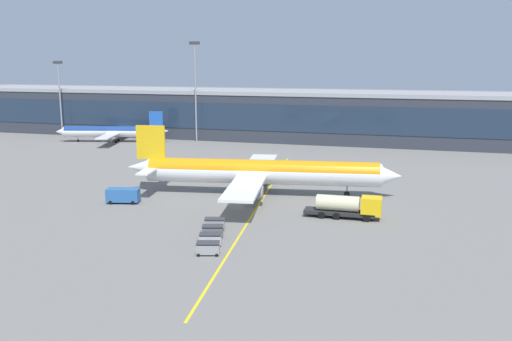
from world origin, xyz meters
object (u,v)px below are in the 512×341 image
object	(u,v)px
baggage_cart_2	(213,231)
baggage_cart_3	(215,223)
main_airliner	(260,172)
baggage_cart_0	(208,248)
baggage_cart_1	(211,239)
commuter_jet_far	(112,131)
crew_van	(124,195)
fuel_tanker	(348,206)

from	to	relation	value
baggage_cart_2	baggage_cart_3	world-z (taller)	same
main_airliner	baggage_cart_3	size ratio (longest dim) A/B	15.39
baggage_cart_0	baggage_cart_1	xyz separation A→B (m)	(-0.84, 3.09, 0.00)
main_airliner	baggage_cart_3	xyz separation A→B (m)	(-0.97, -19.63, -3.13)
main_airliner	commuter_jet_far	xyz separation A→B (m)	(-54.31, 46.26, -1.00)
main_airliner	commuter_jet_far	size ratio (longest dim) A/B	1.49
main_airliner	baggage_cart_2	distance (m)	22.93
baggage_cart_0	commuter_jet_far	distance (m)	93.67
baggage_cart_1	baggage_cart_3	distance (m)	6.40
baggage_cart_3	main_airliner	bearing A→B (deg)	87.17
baggage_cart_0	commuter_jet_far	bearing A→B (deg)	126.62
crew_van	baggage_cart_3	world-z (taller)	crew_van
fuel_tanker	crew_van	xyz separation A→B (m)	(-34.69, -1.05, -0.43)
main_airliner	baggage_cart_3	bearing A→B (deg)	-92.83
baggage_cart_0	commuter_jet_far	size ratio (longest dim) A/B	0.10
baggage_cart_1	baggage_cart_3	xyz separation A→B (m)	(-1.68, 6.18, 0.00)
crew_van	commuter_jet_far	world-z (taller)	commuter_jet_far
fuel_tanker	baggage_cart_1	distance (m)	21.82
baggage_cart_3	commuter_jet_far	bearing A→B (deg)	128.99
fuel_tanker	baggage_cart_2	xyz separation A→B (m)	(-15.58, -12.97, -0.96)
fuel_tanker	crew_van	size ratio (longest dim) A/B	2.02
fuel_tanker	commuter_jet_far	xyz separation A→B (m)	(-69.76, 56.01, 1.17)
commuter_jet_far	baggage_cart_3	bearing A→B (deg)	-51.01
baggage_cart_0	baggage_cart_3	xyz separation A→B (m)	(-2.52, 9.26, 0.00)
crew_van	baggage_cart_3	xyz separation A→B (m)	(18.26, -8.83, -0.53)
baggage_cart_0	baggage_cart_1	bearing A→B (deg)	105.23
baggage_cart_3	crew_van	bearing A→B (deg)	154.19
crew_van	commuter_jet_far	size ratio (longest dim) A/B	0.17
baggage_cart_2	commuter_jet_far	world-z (taller)	commuter_jet_far
crew_van	main_airliner	bearing A→B (deg)	29.32
crew_van	baggage_cart_1	bearing A→B (deg)	-36.96
baggage_cart_3	baggage_cart_1	bearing A→B (deg)	-74.77
baggage_cart_1	commuter_jet_far	world-z (taller)	commuter_jet_far
baggage_cart_2	baggage_cart_3	xyz separation A→B (m)	(-0.84, 3.09, 0.00)
fuel_tanker	baggage_cart_2	bearing A→B (deg)	-140.23
main_airliner	baggage_cart_0	bearing A→B (deg)	-86.92
fuel_tanker	baggage_cart_3	xyz separation A→B (m)	(-16.42, -9.88, -0.96)
baggage_cart_0	baggage_cart_2	world-z (taller)	same
fuel_tanker	crew_van	world-z (taller)	fuel_tanker
baggage_cart_2	baggage_cart_0	bearing A→B (deg)	-74.77
crew_van	baggage_cart_0	world-z (taller)	crew_van
fuel_tanker	baggage_cart_3	distance (m)	19.19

